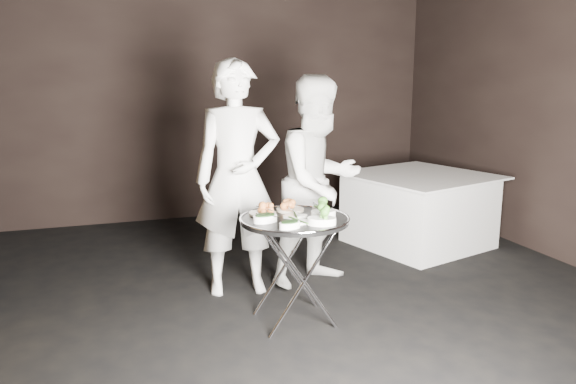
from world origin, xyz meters
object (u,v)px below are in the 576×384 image
object	(u,v)px
tray_stand	(295,266)
waiter_left	(237,178)
serving_tray	(295,219)
dining_table	(418,209)
waiter_right	(320,182)

from	to	relation	value
tray_stand	waiter_left	world-z (taller)	waiter_left
serving_tray	waiter_left	xyz separation A→B (m)	(-0.24, 0.73, 0.18)
dining_table	waiter_left	bearing A→B (deg)	-162.44
serving_tray	dining_table	size ratio (longest dim) A/B	0.59
waiter_left	waiter_right	bearing A→B (deg)	3.98
waiter_right	dining_table	bearing A→B (deg)	7.78
tray_stand	waiter_right	xyz separation A→B (m)	(0.47, 0.71, 0.47)
tray_stand	waiter_right	size ratio (longest dim) A/B	0.43
tray_stand	waiter_left	bearing A→B (deg)	108.12
serving_tray	waiter_right	bearing A→B (deg)	56.35
tray_stand	waiter_left	distance (m)	0.94
dining_table	serving_tray	bearing A→B (deg)	-143.34
waiter_left	waiter_right	world-z (taller)	waiter_left
waiter_left	dining_table	distance (m)	2.31
tray_stand	serving_tray	size ratio (longest dim) A/B	0.97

